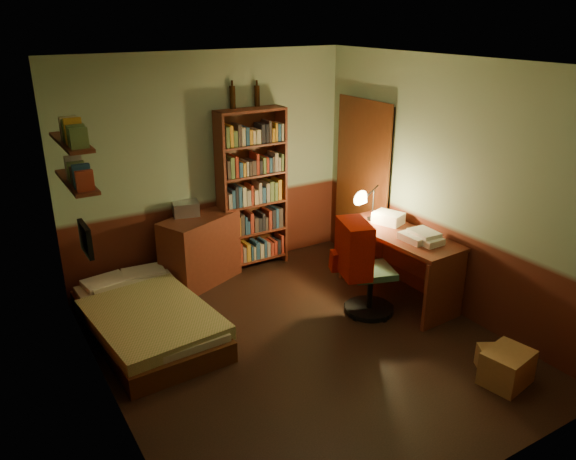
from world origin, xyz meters
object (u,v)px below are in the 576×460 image
desk_lamp (374,196)px  cardboard_box_b (497,360)px  bed (146,309)px  mini_stereo (186,209)px  dresser (200,250)px  cardboard_box_a (507,367)px  desk (398,265)px  bookshelf (252,191)px  office_chair (371,271)px

desk_lamp → cardboard_box_b: (-0.18, -2.00, -0.94)m
bed → mini_stereo: (0.82, 0.92, 0.62)m
dresser → mini_stereo: mini_stereo is taller
cardboard_box_a → desk: bearing=81.4°
desk_lamp → cardboard_box_a: desk_lamp is taller
dresser → bookshelf: 0.94m
dresser → mini_stereo: size_ratio=3.18×
dresser → desk_lamp: size_ratio=1.60×
bookshelf → cardboard_box_b: (0.79, -3.09, -0.87)m
mini_stereo → cardboard_box_a: bearing=-51.3°
cardboard_box_a → bookshelf: bearing=102.5°
cardboard_box_a → desk_lamp: bearing=83.4°
office_chair → bed: bearing=177.6°
mini_stereo → bookshelf: (0.83, -0.04, 0.09)m
cardboard_box_a → cardboard_box_b: bearing=65.7°
desk → dresser: bearing=136.1°
dresser → bookshelf: size_ratio=0.47×
cardboard_box_b → bed: bearing=137.9°
bed → cardboard_box_b: bearing=-44.7°
bookshelf → office_chair: (0.50, -1.68, -0.50)m
mini_stereo → cardboard_box_a: (1.55, -3.29, -0.74)m
cardboard_box_a → cardboard_box_b: 0.18m
bed → mini_stereo: mini_stereo is taller
dresser → cardboard_box_a: bearing=-88.4°
office_chair → cardboard_box_b: 1.49m
bed → bookshelf: bearing=25.4°
bed → desk: 2.72m
bookshelf → cardboard_box_b: bearing=-75.9°
desk_lamp → office_chair: size_ratio=0.61×
bed → office_chair: size_ratio=1.94×
desk_lamp → bed: bearing=179.9°
office_chair → cardboard_box_a: size_ratio=2.32×
desk → cardboard_box_b: bearing=-100.0°
desk_lamp → cardboard_box_a: size_ratio=1.41×
cardboard_box_a → cardboard_box_b: cardboard_box_a is taller
mini_stereo → office_chair: (1.33, -1.72, -0.42)m
bookshelf → desk_lamp: bookshelf is taller
desk → office_chair: office_chair is taller
dresser → desk: 2.26m
desk → cardboard_box_a: bearing=-101.8°
bed → desk_lamp: desk_lamp is taller
cardboard_box_b → office_chair: bearing=101.8°
dresser → cardboard_box_b: bearing=-86.1°
office_chair → cardboard_box_a: (0.22, -1.57, -0.32)m
bed → desk: (2.63, -0.68, 0.11)m
bookshelf → desk_lamp: size_ratio=3.41×
bookshelf → desk: 1.93m
bed → bookshelf: (1.66, 0.88, 0.70)m
mini_stereo → bed: bearing=-118.3°
dresser → desk: (1.71, -1.47, -0.02)m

